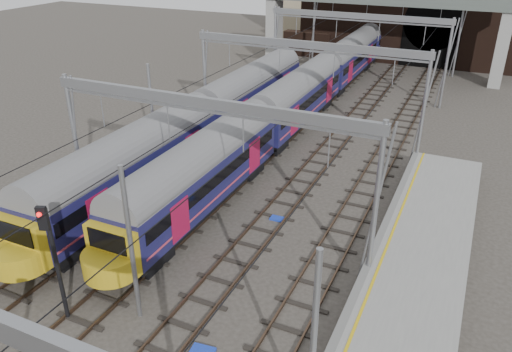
% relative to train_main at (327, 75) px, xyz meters
% --- Properties ---
extents(ground, '(160.00, 160.00, 0.00)m').
position_rel_train_main_xyz_m(ground, '(2.00, -33.88, -2.42)').
color(ground, '#38332D').
rests_on(ground, ground).
extents(tracks, '(14.40, 80.00, 0.22)m').
position_rel_train_main_xyz_m(tracks, '(2.00, -18.88, -2.40)').
color(tracks, '#4C3828').
rests_on(tracks, ground).
extents(overhead_line, '(16.80, 80.00, 8.00)m').
position_rel_train_main_xyz_m(overhead_line, '(2.00, -12.40, 4.15)').
color(overhead_line, gray).
rests_on(overhead_line, ground).
extents(retaining_wall, '(28.00, 2.75, 9.00)m').
position_rel_train_main_xyz_m(retaining_wall, '(3.40, 18.05, 1.91)').
color(retaining_wall, black).
rests_on(retaining_wall, ground).
extents(overbridge, '(28.00, 3.00, 9.25)m').
position_rel_train_main_xyz_m(overbridge, '(2.00, 12.12, 4.85)').
color(overbridge, gray).
rests_on(overbridge, ground).
extents(train_main, '(2.68, 62.10, 4.66)m').
position_rel_train_main_xyz_m(train_main, '(0.00, 0.00, 0.00)').
color(train_main, black).
rests_on(train_main, ground).
extents(train_second, '(2.79, 32.23, 4.80)m').
position_rel_train_main_xyz_m(train_second, '(-4.00, -16.22, 0.06)').
color(train_second, black).
rests_on(train_second, ground).
extents(signal_near_left, '(0.42, 0.49, 5.45)m').
position_rel_train_main_xyz_m(signal_near_left, '(-0.65, -33.33, 0.97)').
color(signal_near_left, black).
rests_on(signal_near_left, ground).
extents(equip_cover_b, '(0.75, 0.53, 0.09)m').
position_rel_train_main_xyz_m(equip_cover_b, '(4.25, -22.25, -2.37)').
color(equip_cover_b, '#1938C2').
rests_on(equip_cover_b, ground).
extents(equip_cover_c, '(1.01, 0.77, 0.11)m').
position_rel_train_main_xyz_m(equip_cover_c, '(5.46, -32.61, -2.36)').
color(equip_cover_c, '#1938C2').
rests_on(equip_cover_c, ground).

